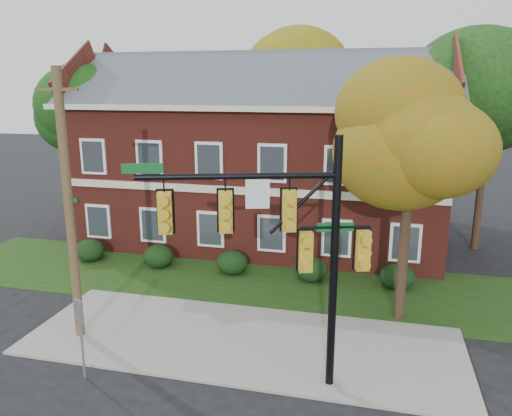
% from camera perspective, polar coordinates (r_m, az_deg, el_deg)
% --- Properties ---
extents(ground, '(120.00, 120.00, 0.00)m').
position_cam_1_polar(ground, '(15.94, -2.61, -16.75)').
color(ground, black).
rests_on(ground, ground).
extents(sidewalk, '(14.00, 5.00, 0.08)m').
position_cam_1_polar(sidewalk, '(16.75, -1.62, -14.94)').
color(sidewalk, gray).
rests_on(sidewalk, ground).
extents(grass_strip, '(30.00, 6.00, 0.04)m').
position_cam_1_polar(grass_strip, '(21.15, 1.99, -8.61)').
color(grass_strip, '#193811').
rests_on(grass_strip, ground).
extents(apartment_building, '(18.80, 8.80, 9.74)m').
position_cam_1_polar(apartment_building, '(25.97, 0.44, 6.99)').
color(apartment_building, maroon).
rests_on(apartment_building, ground).
extents(hedge_far_left, '(1.40, 1.26, 1.05)m').
position_cam_1_polar(hedge_far_left, '(24.86, -18.47, -4.61)').
color(hedge_far_left, black).
rests_on(hedge_far_left, ground).
extents(hedge_left, '(1.40, 1.26, 1.05)m').
position_cam_1_polar(hedge_left, '(23.24, -11.09, -5.43)').
color(hedge_left, black).
rests_on(hedge_left, ground).
extents(hedge_center, '(1.40, 1.26, 1.05)m').
position_cam_1_polar(hedge_center, '(22.05, -2.74, -6.25)').
color(hedge_center, black).
rests_on(hedge_center, ground).
extents(hedge_right, '(1.40, 1.26, 1.05)m').
position_cam_1_polar(hedge_right, '(21.38, 6.36, -6.98)').
color(hedge_right, black).
rests_on(hedge_right, ground).
extents(hedge_far_right, '(1.40, 1.26, 1.05)m').
position_cam_1_polar(hedge_far_right, '(21.27, 15.83, -7.56)').
color(hedge_far_right, black).
rests_on(hedge_far_right, ground).
extents(tree_near_right, '(4.50, 4.25, 8.58)m').
position_cam_1_polar(tree_near_right, '(17.11, 18.23, 8.36)').
color(tree_near_right, black).
rests_on(tree_near_right, ground).
extents(tree_left_rear, '(5.40, 5.10, 8.88)m').
position_cam_1_polar(tree_left_rear, '(28.67, -19.72, 10.25)').
color(tree_left_rear, black).
rests_on(tree_left_rear, ground).
extents(tree_right_rear, '(6.30, 5.95, 10.62)m').
position_cam_1_polar(tree_right_rear, '(26.50, 26.13, 12.55)').
color(tree_right_rear, black).
rests_on(tree_right_rear, ground).
extents(tree_far_rear, '(6.84, 6.46, 11.52)m').
position_cam_1_polar(tree_far_rear, '(33.25, 6.01, 15.10)').
color(tree_far_rear, black).
rests_on(tree_far_rear, ground).
extents(traffic_signal, '(5.98, 2.04, 6.95)m').
position_cam_1_polar(traffic_signal, '(12.68, 3.50, -3.62)').
color(traffic_signal, gray).
rests_on(traffic_signal, ground).
extents(utility_pole, '(1.35, 0.29, 8.67)m').
position_cam_1_polar(utility_pole, '(16.58, -20.60, 0.01)').
color(utility_pole, brown).
rests_on(utility_pole, ground).
extents(sign_post, '(0.33, 0.18, 2.38)m').
position_cam_1_polar(sign_post, '(15.05, -19.44, -12.56)').
color(sign_post, slate).
rests_on(sign_post, ground).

